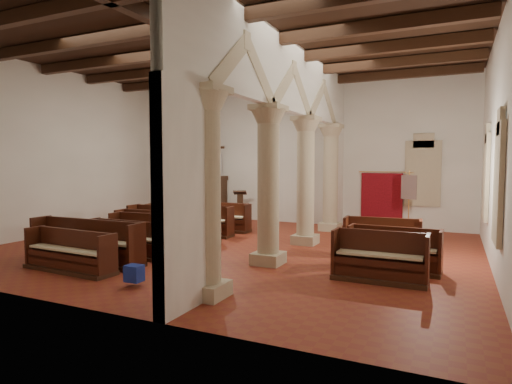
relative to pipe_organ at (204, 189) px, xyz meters
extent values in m
plane|color=maroon|center=(4.50, -5.50, -1.37)|extent=(14.00, 14.00, 0.00)
plane|color=black|center=(4.50, -5.50, 4.63)|extent=(14.00, 14.00, 0.00)
cube|color=white|center=(4.50, 0.50, 1.63)|extent=(14.00, 0.02, 6.00)
cube|color=white|center=(4.50, -11.50, 1.63)|extent=(14.00, 0.02, 6.00)
cube|color=white|center=(-2.50, -5.50, 1.63)|extent=(0.02, 12.00, 6.00)
cube|color=white|center=(11.50, -5.50, 1.63)|extent=(0.02, 12.00, 6.00)
cube|color=tan|center=(6.30, -10.00, -1.22)|extent=(0.75, 0.75, 0.30)
cylinder|color=tan|center=(6.30, -10.00, 0.58)|extent=(0.56, 0.56, 3.30)
cube|color=tan|center=(6.30, -7.00, -1.22)|extent=(0.75, 0.75, 0.30)
cylinder|color=tan|center=(6.30, -7.00, 0.58)|extent=(0.56, 0.56, 3.30)
cube|color=tan|center=(6.30, -4.00, -1.22)|extent=(0.75, 0.75, 0.30)
cylinder|color=tan|center=(6.30, -4.00, 0.58)|extent=(0.56, 0.56, 3.30)
cube|color=tan|center=(6.30, -1.00, -1.22)|extent=(0.75, 0.75, 0.30)
cylinder|color=tan|center=(6.30, -1.00, 0.58)|extent=(0.56, 0.56, 3.30)
cube|color=white|center=(6.30, -5.50, 3.66)|extent=(0.25, 11.90, 1.93)
cube|color=#306C51|center=(11.48, -7.00, 0.83)|extent=(0.03, 1.00, 2.20)
cube|color=#306C51|center=(11.48, -3.00, 0.83)|extent=(0.03, 1.00, 2.20)
cube|color=#306C51|center=(9.50, 0.48, 0.83)|extent=(1.00, 0.03, 2.20)
cube|color=#351E11|center=(0.00, 0.00, -0.47)|extent=(2.00, 0.80, 1.80)
cube|color=#351E11|center=(0.00, 0.00, 0.53)|extent=(2.10, 0.85, 0.20)
cube|color=#342110|center=(2.02, -0.23, -1.31)|extent=(0.65, 0.65, 0.11)
cube|color=#342110|center=(2.02, -0.23, -0.75)|extent=(0.32, 0.32, 1.24)
cube|color=#342110|center=(2.02, -0.32, -0.07)|extent=(0.68, 0.62, 0.22)
cube|color=maroon|center=(8.00, 0.42, -0.22)|extent=(1.60, 0.06, 2.10)
cylinder|color=gold|center=(8.00, 0.40, 0.88)|extent=(1.80, 0.04, 0.04)
cone|color=#351E11|center=(9.19, -1.43, -1.31)|extent=(0.35, 0.35, 0.12)
cylinder|color=gold|center=(9.19, -1.43, -0.19)|extent=(0.04, 0.04, 2.36)
cylinder|color=gold|center=(9.19, -1.43, 0.89)|extent=(0.21, 0.67, 0.03)
cube|color=navy|center=(9.19, -1.45, 0.40)|extent=(0.53, 0.16, 0.84)
cube|color=#153197|center=(4.50, -10.02, -1.09)|extent=(0.36, 0.30, 0.35)
cube|color=#162E98|center=(3.95, -7.35, -1.09)|extent=(0.45, 0.42, 0.36)
cube|color=#18148E|center=(4.11, -6.05, -1.12)|extent=(0.34, 0.29, 0.29)
cylinder|color=silver|center=(1.39, -9.30, -1.21)|extent=(0.90, 0.13, 0.09)
cylinder|color=silver|center=(1.17, -8.36, -1.21)|extent=(1.14, 0.23, 0.11)
cube|color=#351E11|center=(2.23, -9.71, -1.32)|extent=(2.65, 0.78, 0.09)
cube|color=#3D120D|center=(2.23, -9.75, -1.06)|extent=(2.48, 0.49, 0.42)
cube|color=#3D120D|center=(2.23, -9.54, -0.83)|extent=(2.47, 0.18, 0.90)
cube|color=#3D120D|center=(0.96, -9.69, -0.83)|extent=(0.09, 0.57, 0.90)
cube|color=#3D120D|center=(3.51, -9.69, -0.83)|extent=(0.09, 0.57, 0.90)
cube|color=#FFF0BC|center=(2.23, -9.75, -0.83)|extent=(2.38, 0.45, 0.05)
cube|color=#351E11|center=(1.94, -8.92, -1.32)|extent=(3.39, 0.81, 0.11)
cube|color=#3A0C0C|center=(1.94, -8.97, -1.02)|extent=(3.24, 0.48, 0.49)
cube|color=#3A0C0C|center=(1.94, -8.73, -0.75)|extent=(3.23, 0.13, 1.02)
cube|color=#3A0C0C|center=(0.28, -8.90, -0.75)|extent=(0.09, 0.65, 1.02)
cube|color=#3A0C0C|center=(3.59, -8.90, -0.75)|extent=(0.09, 0.65, 1.02)
cube|color=#FFF0BC|center=(1.94, -8.97, -0.75)|extent=(3.11, 0.44, 0.05)
cube|color=#351E11|center=(2.23, -7.79, -1.32)|extent=(2.62, 0.74, 0.09)
cube|color=#43100E|center=(2.23, -7.84, -1.07)|extent=(2.46, 0.46, 0.42)
cube|color=#43100E|center=(2.23, -7.63, -0.83)|extent=(2.45, 0.15, 0.89)
cube|color=#43100E|center=(0.96, -7.77, -0.83)|extent=(0.08, 0.56, 0.89)
cube|color=#43100E|center=(3.49, -7.77, -0.83)|extent=(0.08, 0.56, 0.89)
cube|color=#FFF0BC|center=(2.23, -7.84, -0.83)|extent=(2.36, 0.42, 0.05)
cube|color=#351E11|center=(2.53, -6.86, -1.32)|extent=(2.96, 0.88, 0.10)
cube|color=#42150E|center=(2.53, -6.91, -1.04)|extent=(2.79, 0.57, 0.46)
cube|color=#42150E|center=(2.53, -6.68, -0.78)|extent=(2.77, 0.23, 0.98)
cube|color=#42150E|center=(1.11, -6.84, -0.78)|extent=(0.11, 0.62, 0.98)
cube|color=#42150E|center=(3.96, -6.84, -0.78)|extent=(0.11, 0.62, 0.98)
cube|color=#FFF0BC|center=(2.53, -6.91, -0.78)|extent=(2.68, 0.52, 0.05)
cube|color=#351E11|center=(1.94, -5.93, -1.32)|extent=(3.07, 0.91, 0.10)
cube|color=#3F120D|center=(1.94, -5.98, -1.05)|extent=(2.90, 0.60, 0.45)
cube|color=#3F120D|center=(1.94, -5.75, -0.80)|extent=(2.88, 0.27, 0.95)
cube|color=#3F120D|center=(0.46, -5.91, -0.80)|extent=(0.11, 0.60, 0.95)
cube|color=#3F120D|center=(3.42, -5.91, -0.80)|extent=(0.11, 0.60, 0.95)
cube|color=#FFF0BC|center=(1.94, -5.98, -0.80)|extent=(2.78, 0.55, 0.05)
cube|color=#351E11|center=(1.98, -5.23, -1.32)|extent=(3.44, 0.78, 0.11)
cube|color=#3C100C|center=(1.98, -5.28, -1.02)|extent=(3.29, 0.45, 0.48)
cube|color=#3C100C|center=(1.98, -5.03, -0.75)|extent=(3.28, 0.10, 1.02)
cube|color=#3C100C|center=(0.30, -5.21, -0.75)|extent=(0.08, 0.65, 1.02)
cube|color=#3C100C|center=(3.66, -5.21, -0.75)|extent=(0.08, 0.65, 1.02)
cube|color=#FFF0BC|center=(1.98, -5.28, -0.75)|extent=(3.15, 0.41, 0.05)
cube|color=#351E11|center=(1.90, -4.13, -1.32)|extent=(3.41, 0.93, 0.10)
cube|color=#3F150D|center=(1.90, -4.18, -1.04)|extent=(3.24, 0.61, 0.46)
cube|color=#3F150D|center=(1.90, -3.94, -0.78)|extent=(3.22, 0.27, 0.98)
cube|color=#3F150D|center=(0.25, -4.11, -0.78)|extent=(0.11, 0.62, 0.98)
cube|color=#3F150D|center=(3.55, -4.11, -0.78)|extent=(0.11, 0.62, 0.98)
cube|color=#FFF0BC|center=(1.90, -4.18, -0.78)|extent=(3.11, 0.56, 0.05)
cube|color=#351E11|center=(2.09, -2.90, -1.32)|extent=(3.22, 0.80, 0.10)
cube|color=#471B0F|center=(2.09, -2.95, -1.04)|extent=(3.06, 0.49, 0.46)
cube|color=#471B0F|center=(2.09, -2.71, -0.79)|extent=(3.05, 0.16, 0.97)
cube|color=#471B0F|center=(0.53, -2.88, -0.79)|extent=(0.09, 0.61, 0.97)
cube|color=#471B0F|center=(3.65, -2.88, -0.79)|extent=(0.09, 0.61, 0.97)
cube|color=#FFF0BC|center=(2.09, -2.95, -0.79)|extent=(2.93, 0.45, 0.05)
cube|color=#351E11|center=(1.87, -2.11, -1.32)|extent=(2.76, 0.74, 0.10)
cube|color=#40110D|center=(1.87, -2.16, -1.06)|extent=(2.61, 0.45, 0.43)
cube|color=#40110D|center=(1.87, -1.94, -0.82)|extent=(2.60, 0.13, 0.91)
cube|color=#40110D|center=(0.53, -2.10, -0.82)|extent=(0.08, 0.58, 0.91)
cube|color=#40110D|center=(3.21, -2.10, -0.82)|extent=(0.08, 0.58, 0.91)
cube|color=#FFF0BC|center=(1.87, -2.16, -0.82)|extent=(2.50, 0.41, 0.05)
cube|color=#351E11|center=(9.17, -7.42, -1.32)|extent=(2.04, 0.74, 0.11)
cube|color=#39190C|center=(9.17, -7.48, -1.03)|extent=(1.89, 0.43, 0.47)
cube|color=#39190C|center=(9.17, -7.23, -0.76)|extent=(1.89, 0.08, 1.00)
cube|color=#39190C|center=(8.18, -7.40, -0.76)|extent=(0.08, 0.63, 1.00)
cube|color=#39190C|center=(10.15, -7.40, -0.76)|extent=(0.08, 0.63, 1.00)
cube|color=#FFF0BC|center=(9.17, -7.48, -0.76)|extent=(1.82, 0.38, 0.05)
cube|color=#351E11|center=(9.33, -6.36, -1.32)|extent=(2.19, 0.79, 0.10)
cube|color=#40100D|center=(9.33, -6.41, -1.04)|extent=(2.03, 0.48, 0.45)
cube|color=#40100D|center=(9.33, -6.18, -0.79)|extent=(2.01, 0.15, 0.96)
cube|color=#40100D|center=(8.29, -6.34, -0.79)|extent=(0.09, 0.61, 0.96)
cube|color=#40100D|center=(10.38, -6.34, -0.79)|extent=(0.09, 0.61, 0.96)
cube|color=#FFF0BC|center=(9.33, -6.41, -0.79)|extent=(1.95, 0.44, 0.05)
cube|color=#351E11|center=(8.88, -5.18, -1.32)|extent=(2.06, 0.87, 0.11)
cube|color=#45140E|center=(8.88, -5.24, -1.02)|extent=(1.89, 0.54, 0.48)
cube|color=#45140E|center=(8.88, -4.99, -0.76)|extent=(1.87, 0.19, 1.01)
cube|color=#45140E|center=(7.91, -5.16, -0.76)|extent=(0.11, 0.64, 1.01)
cube|color=#45140E|center=(9.85, -5.16, -0.76)|extent=(0.11, 0.64, 1.01)
cube|color=#FFF0BC|center=(8.88, -5.24, -0.76)|extent=(1.81, 0.50, 0.05)
camera|label=1|loc=(10.64, -17.02, 1.26)|focal=30.00mm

